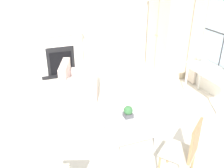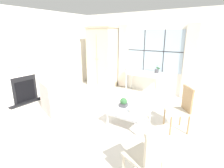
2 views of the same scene
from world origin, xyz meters
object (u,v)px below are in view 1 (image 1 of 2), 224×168
at_px(table_lamp, 206,47).
at_px(armoire, 168,33).
at_px(console_table, 212,73).
at_px(potted_plant_small, 128,112).
at_px(side_chair_wooden, 186,148).
at_px(coffee_table, 128,126).
at_px(pillar_candle, 124,126).
at_px(armchair_upholstered, 79,85).
at_px(fireplace, 59,51).

bearing_deg(table_lamp, armoire, -179.45).
xyz_separation_m(console_table, potted_plant_small, (0.47, -2.20, -0.23)).
xyz_separation_m(armoire, side_chair_wooden, (3.49, -1.81, -0.61)).
bearing_deg(console_table, side_chair_wooden, -47.41).
xyz_separation_m(coffee_table, potted_plant_small, (-0.21, 0.09, 0.15)).
bearing_deg(pillar_candle, coffee_table, 134.68).
height_order(armchair_upholstered, potted_plant_small, armchair_upholstered).
bearing_deg(console_table, fireplace, -133.39).
bearing_deg(console_table, armchair_upholstered, -115.48).
relative_size(side_chair_wooden, coffee_table, 1.16).
distance_m(console_table, side_chair_wooden, 2.56).
relative_size(table_lamp, armchair_upholstered, 0.55).
distance_m(console_table, armchair_upholstered, 3.01).
height_order(console_table, side_chair_wooden, side_chair_wooden).
distance_m(side_chair_wooden, coffee_table, 1.15).
xyz_separation_m(table_lamp, armchair_upholstered, (-1.03, -2.63, -0.95)).
relative_size(table_lamp, side_chair_wooden, 0.58).
bearing_deg(side_chair_wooden, potted_plant_small, -165.85).
bearing_deg(armchair_upholstered, coffee_table, 11.61).
bearing_deg(coffee_table, table_lamp, 112.70).
relative_size(fireplace, table_lamp, 3.68).
distance_m(console_table, potted_plant_small, 2.26).
relative_size(table_lamp, potted_plant_small, 2.55).
relative_size(console_table, potted_plant_small, 5.49).
distance_m(armoire, console_table, 1.82).
xyz_separation_m(potted_plant_small, pillar_candle, (0.32, -0.21, -0.05)).
distance_m(console_table, pillar_candle, 2.55).
bearing_deg(side_chair_wooden, armoire, 152.64).
height_order(table_lamp, side_chair_wooden, table_lamp).
relative_size(coffee_table, pillar_candle, 6.12).
relative_size(side_chair_wooden, pillar_candle, 7.10).
xyz_separation_m(side_chair_wooden, coffee_table, (-1.05, -0.41, -0.23)).
distance_m(fireplace, console_table, 3.94).
relative_size(armoire, side_chair_wooden, 2.35).
xyz_separation_m(armchair_upholstered, pillar_candle, (2.07, 0.29, 0.14)).
bearing_deg(table_lamp, console_table, 13.92).
distance_m(coffee_table, pillar_candle, 0.19).
xyz_separation_m(side_chair_wooden, potted_plant_small, (-1.26, -0.32, -0.08)).
height_order(armoire, pillar_candle, armoire).
height_order(armoire, armchair_upholstered, armoire).
xyz_separation_m(armchair_upholstered, side_chair_wooden, (3.01, 0.81, 0.27)).
bearing_deg(coffee_table, console_table, 106.47).
bearing_deg(armoire, coffee_table, -42.26).
relative_size(table_lamp, coffee_table, 0.67).
bearing_deg(coffee_table, armoire, 137.74).
bearing_deg(coffee_table, fireplace, -170.43).
height_order(fireplace, console_table, fireplace).
bearing_deg(table_lamp, side_chair_wooden, -42.51).
bearing_deg(pillar_candle, side_chair_wooden, 29.09).
relative_size(potted_plant_small, pillar_candle, 1.60).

